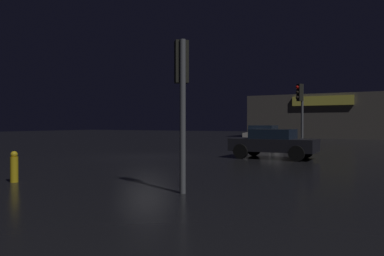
{
  "coord_description": "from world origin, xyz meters",
  "views": [
    {
      "loc": [
        10.63,
        -15.32,
        1.69
      ],
      "look_at": [
        1.37,
        2.37,
        1.44
      ],
      "focal_mm": 34.06,
      "sensor_mm": 36.0,
      "label": 1
    }
  ],
  "objects": [
    {
      "name": "ground_plane",
      "position": [
        0.0,
        0.0,
        0.0
      ],
      "size": [
        120.0,
        120.0,
        0.0
      ],
      "primitive_type": "plane",
      "color": "black"
    },
    {
      "name": "store_building",
      "position": [
        4.71,
        31.1,
        2.54
      ],
      "size": [
        17.56,
        7.8,
        5.07
      ],
      "color": "#4C4742",
      "rests_on": "ground"
    },
    {
      "name": "traffic_signal_main",
      "position": [
        6.44,
        6.24,
        2.84
      ],
      "size": [
        0.42,
        0.42,
        3.97
      ],
      "color": "#595B60",
      "rests_on": "ground"
    },
    {
      "name": "traffic_signal_opposite",
      "position": [
        6.29,
        -7.58,
        2.64
      ],
      "size": [
        0.41,
        0.43,
        3.71
      ],
      "color": "#595B60",
      "rests_on": "ground"
    },
    {
      "name": "car_near",
      "position": [
        5.97,
        2.06,
        0.76
      ],
      "size": [
        4.08,
        2.16,
        1.42
      ],
      "color": "black",
      "rests_on": "ground"
    },
    {
      "name": "car_far",
      "position": [
        3.2,
        9.85,
        0.8
      ],
      "size": [
        2.09,
        4.07,
        1.56
      ],
      "color": "silver",
      "rests_on": "ground"
    },
    {
      "name": "fire_hydrant",
      "position": [
        1.27,
        -8.45,
        0.44
      ],
      "size": [
        0.22,
        0.22,
        0.9
      ],
      "color": "gold",
      "rests_on": "ground"
    }
  ]
}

